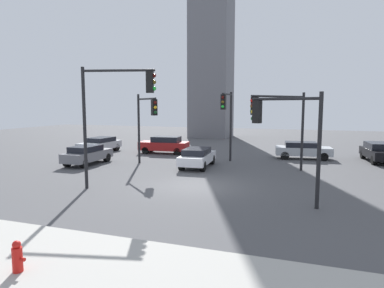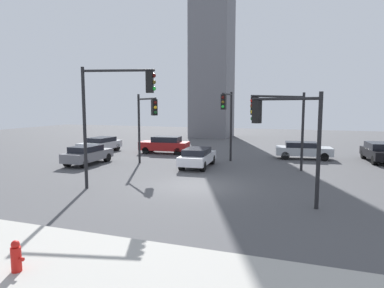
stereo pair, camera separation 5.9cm
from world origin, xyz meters
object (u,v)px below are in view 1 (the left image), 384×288
Objects in this scene: traffic_light_3 at (146,116)px; car_6 at (164,145)px; traffic_light_4 at (279,115)px; car_1 at (87,154)px; traffic_light_1 at (285,125)px; car_2 at (379,152)px; car_4 at (303,150)px; car_5 at (197,157)px; car_0 at (100,144)px; traffic_light_2 at (115,102)px; fire_hydrant at (17,257)px; traffic_light_0 at (227,113)px.

traffic_light_3 reaches higher than car_6.
traffic_light_4 is 1.24× the size of car_1.
traffic_light_1 is 0.95× the size of traffic_light_3.
car_1 is 0.92× the size of car_2.
car_1 is at bearing -128.53° from traffic_light_3.
car_5 is at bearing -144.20° from car_4.
traffic_light_1 is 1.10× the size of car_0.
traffic_light_3 is at bearing 100.61° from car_5.
car_4 is (8.49, 12.82, -3.53)m from traffic_light_2.
car_4 is at bearing 78.11° from traffic_light_3.
fire_hydrant is at bearing -112.84° from car_4.
traffic_light_2 reaches higher than car_6.
traffic_light_4 is 1.15× the size of car_4.
traffic_light_1 reaches higher than fire_hydrant.
traffic_light_3 is 15.02m from fire_hydrant.
car_5 is at bearing 57.52° from traffic_light_3.
car_2 is at bearing -2.41° from car_4.
car_6 reaches higher than fire_hydrant.
fire_hydrant is at bearing 78.91° from traffic_light_1.
car_4 is at bearing 128.25° from traffic_light_0.
car_4 is 11.22m from car_6.
car_0 reaches higher than fire_hydrant.
traffic_light_1 is at bearing -10.77° from traffic_light_2.
car_0 is at bearing -11.42° from traffic_light_1.
traffic_light_4 is (8.54, 0.28, 0.10)m from traffic_light_3.
traffic_light_0 reaches higher than fire_hydrant.
traffic_light_3 reaches higher than car_5.
traffic_light_0 is 5.61m from traffic_light_3.
traffic_light_4 reaches higher than car_2.
traffic_light_3 is at bearing 104.48° from fire_hydrant.
car_2 is 1.00× the size of car_4.
traffic_light_1 is at bearing 57.24° from fire_hydrant.
car_4 is (1.32, 6.50, -2.81)m from traffic_light_4.
traffic_light_3 is 6.32× the size of fire_hydrant.
car_5 is at bearing -25.99° from traffic_light_1.
traffic_light_0 is at bearing 83.72° from car_0.
traffic_light_0 reaches higher than traffic_light_4.
car_1 is (-9.10, -3.47, -2.88)m from traffic_light_0.
fire_hydrant is 21.94m from car_4.
traffic_light_1 reaches higher than car_1.
car_6 is at bearing -92.24° from car_2.
car_6 is (-2.71, 12.09, -3.47)m from traffic_light_2.
traffic_light_3 is 5.10m from car_1.
car_2 is at bearing 99.27° from car_0.
car_5 is (7.59, 1.42, -0.01)m from car_1.
car_1 reaches higher than car_4.
traffic_light_0 reaches higher than car_4.
car_0 is at bearing 26.06° from car_1.
car_1 is 7.27m from car_6.
car_2 is 16.51m from car_6.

